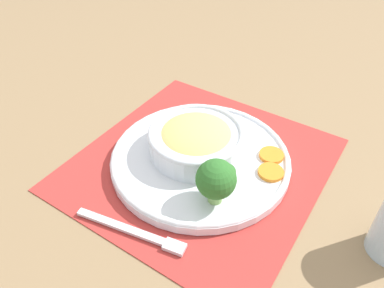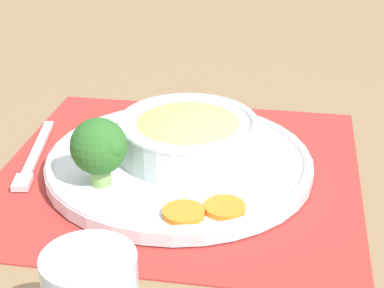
{
  "view_description": "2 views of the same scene",
  "coord_description": "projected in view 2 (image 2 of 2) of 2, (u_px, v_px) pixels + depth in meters",
  "views": [
    {
      "loc": [
        0.41,
        0.29,
        0.47
      ],
      "look_at": [
        0.0,
        -0.02,
        0.04
      ],
      "focal_mm": 35.0,
      "sensor_mm": 36.0,
      "label": 1
    },
    {
      "loc": [
        -0.17,
        0.67,
        0.38
      ],
      "look_at": [
        -0.02,
        0.01,
        0.05
      ],
      "focal_mm": 60.0,
      "sensor_mm": 36.0,
      "label": 2
    }
  ],
  "objects": [
    {
      "name": "placemat",
      "position": [
        179.0,
        171.0,
        0.79
      ],
      "size": [
        0.46,
        0.44,
        0.0
      ],
      "color": "#B2332D",
      "rests_on": "ground_plane"
    },
    {
      "name": "fork",
      "position": [
        32.0,
        160.0,
        0.8
      ],
      "size": [
        0.06,
        0.18,
        0.01
      ],
      "rotation": [
        0.0,
        0.0,
        0.23
      ],
      "color": "silver",
      "rests_on": "placemat"
    },
    {
      "name": "carrot_slice_near",
      "position": [
        184.0,
        213.0,
        0.66
      ],
      "size": [
        0.04,
        0.04,
        0.01
      ],
      "color": "orange",
      "rests_on": "plate"
    },
    {
      "name": "carrot_slice_middle",
      "position": [
        225.0,
        208.0,
        0.67
      ],
      "size": [
        0.04,
        0.04,
        0.01
      ],
      "color": "orange",
      "rests_on": "plate"
    },
    {
      "name": "ground_plane",
      "position": [
        179.0,
        173.0,
        0.79
      ],
      "size": [
        4.0,
        4.0,
        0.0
      ],
      "primitive_type": "plane",
      "color": "#8C704C"
    },
    {
      "name": "broccoli_floret",
      "position": [
        99.0,
        147.0,
        0.7
      ],
      "size": [
        0.06,
        0.06,
        0.08
      ],
      "color": "#84AD5B",
      "rests_on": "plate"
    },
    {
      "name": "plate",
      "position": [
        179.0,
        162.0,
        0.78
      ],
      "size": [
        0.32,
        0.32,
        0.02
      ],
      "color": "silver",
      "rests_on": "placemat"
    },
    {
      "name": "bowl",
      "position": [
        188.0,
        133.0,
        0.78
      ],
      "size": [
        0.17,
        0.17,
        0.05
      ],
      "color": "silver",
      "rests_on": "plate"
    }
  ]
}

